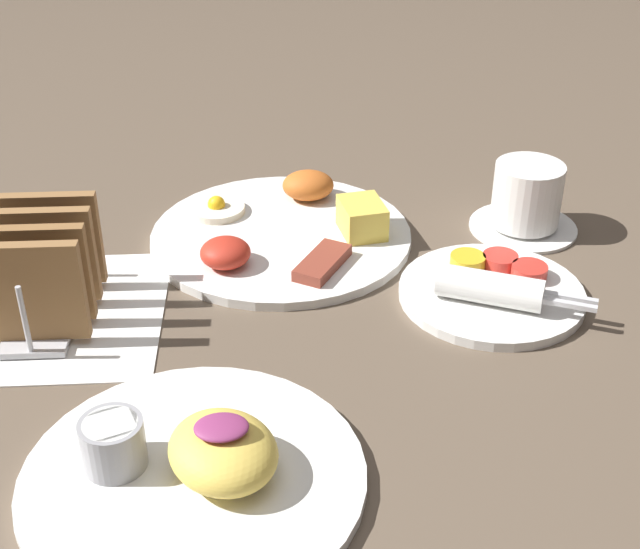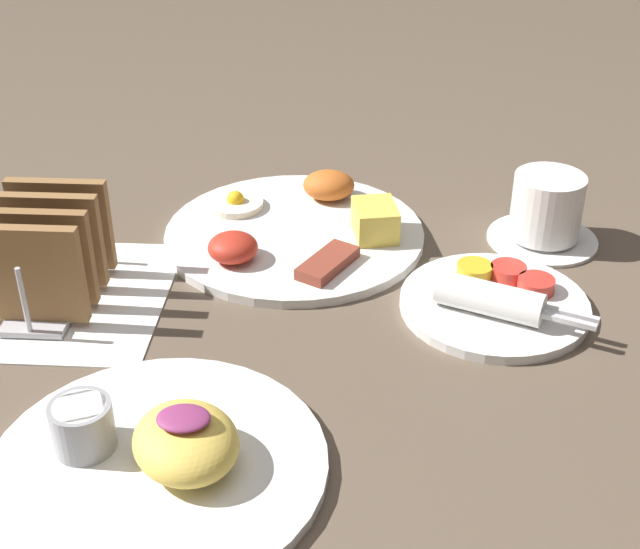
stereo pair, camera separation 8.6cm
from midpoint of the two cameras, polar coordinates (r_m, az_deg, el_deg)
ground_plane at (r=0.85m, az=-0.51°, el=-2.66°), size 3.00×3.00×0.00m
napkin_flat at (r=0.90m, az=-14.02°, el=-1.46°), size 0.22×0.22×0.00m
plate_breakfast at (r=0.98m, az=1.12°, el=2.86°), size 0.29×0.29×0.05m
plate_condiments at (r=0.88m, az=13.90°, el=-1.69°), size 0.18×0.18×0.04m
plate_foreground at (r=0.68m, az=-6.76°, el=-11.55°), size 0.26×0.26×0.06m
toast_rack at (r=0.88m, az=-14.44°, el=1.29°), size 0.10×0.15×0.10m
coffee_cup at (r=1.00m, az=16.68°, el=3.81°), size 0.12×0.12×0.08m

